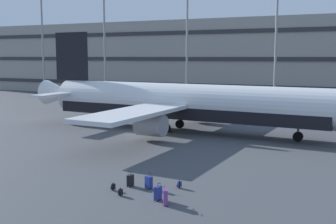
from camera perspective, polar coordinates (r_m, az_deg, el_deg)
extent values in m
plane|color=#424449|center=(42.23, -3.20, -2.94)|extent=(600.00, 600.00, 0.00)
cube|color=gray|center=(85.41, 11.55, 7.06)|extent=(130.23, 20.12, 14.48)
cube|color=#2D2D33|center=(75.73, 9.71, 3.42)|extent=(128.93, 0.24, 0.70)
cube|color=#2D2D33|center=(75.55, 9.79, 7.07)|extent=(128.93, 0.24, 0.70)
cube|color=#2D2D33|center=(75.68, 9.87, 10.73)|extent=(128.93, 0.24, 0.70)
cylinder|color=silver|center=(43.10, 2.14, 1.40)|extent=(30.29, 5.21, 3.68)
cube|color=black|center=(43.21, 2.13, 0.06)|extent=(29.08, 5.07, 1.18)
cone|color=silver|center=(52.18, -14.33, 2.53)|extent=(4.56, 3.17, 2.95)
cube|color=black|center=(50.76, -12.88, 7.34)|extent=(4.43, 0.58, 5.52)
cube|color=silver|center=(53.39, -10.00, 2.96)|extent=(2.08, 5.61, 0.20)
cube|color=silver|center=(48.05, -15.07, 2.32)|extent=(2.08, 5.61, 0.20)
cube|color=silver|center=(50.96, 5.06, 2.00)|extent=(5.04, 12.87, 0.36)
cube|color=silver|center=(36.49, -4.79, -0.16)|extent=(5.04, 12.87, 0.36)
cylinder|color=#9E9EA3|center=(48.83, 4.57, 0.22)|extent=(2.73, 2.16, 2.03)
cylinder|color=#9E9EA3|center=(38.35, -2.32, -1.75)|extent=(2.73, 2.16, 2.03)
cylinder|color=black|center=(39.99, 17.15, -3.20)|extent=(0.92, 0.40, 0.90)
cylinder|color=slate|center=(39.88, 17.18, -2.33)|extent=(0.20, 0.20, 1.22)
cylinder|color=black|center=(45.36, 1.60, -1.63)|extent=(0.92, 0.40, 0.90)
cylinder|color=slate|center=(45.26, 1.60, -0.86)|extent=(0.20, 0.20, 1.22)
cylinder|color=black|center=(42.60, -0.25, -2.22)|extent=(0.92, 0.40, 0.90)
cylinder|color=slate|center=(42.50, -0.25, -1.41)|extent=(0.20, 0.20, 1.22)
cylinder|color=gray|center=(87.03, -16.59, 9.40)|extent=(0.36, 0.36, 22.05)
cylinder|color=gray|center=(78.37, -8.56, 8.92)|extent=(0.36, 0.36, 19.44)
cylinder|color=gray|center=(71.03, 2.60, 11.52)|extent=(0.36, 0.36, 25.31)
cylinder|color=gray|center=(66.84, 14.41, 9.94)|extent=(0.36, 0.36, 21.55)
cube|color=black|center=(25.35, -5.11, -9.17)|extent=(0.28, 0.46, 0.65)
cylinder|color=#333338|center=(25.37, -5.08, -8.18)|extent=(0.02, 0.02, 0.19)
cylinder|color=#333338|center=(25.18, -5.41, -8.30)|extent=(0.02, 0.02, 0.19)
cube|color=black|center=(25.25, -5.25, -8.04)|extent=(0.05, 0.24, 0.02)
cylinder|color=black|center=(25.53, -4.69, -9.86)|extent=(0.05, 0.03, 0.05)
cylinder|color=black|center=(25.27, -5.17, -10.05)|extent=(0.05, 0.03, 0.05)
cylinder|color=black|center=(25.64, -5.03, -9.79)|extent=(0.05, 0.03, 0.05)
cylinder|color=black|center=(25.37, -5.51, -9.98)|extent=(0.05, 0.03, 0.05)
cube|color=navy|center=(24.83, -2.62, -9.45)|extent=(0.49, 0.41, 0.69)
cylinder|color=#333338|center=(24.67, -2.30, -8.46)|extent=(0.02, 0.02, 0.22)
cylinder|color=#333338|center=(24.84, -2.65, -8.35)|extent=(0.02, 0.02, 0.22)
cube|color=black|center=(24.73, -2.48, -8.16)|extent=(0.22, 0.11, 0.02)
cylinder|color=black|center=(24.76, -2.56, -10.40)|extent=(0.04, 0.05, 0.05)
cylinder|color=black|center=(25.00, -3.06, -10.23)|extent=(0.04, 0.05, 0.05)
cylinder|color=black|center=(24.89, -2.17, -10.30)|extent=(0.04, 0.05, 0.05)
cylinder|color=black|center=(25.13, -2.67, -10.13)|extent=(0.04, 0.05, 0.05)
cube|color=navy|center=(22.93, -1.37, -10.86)|extent=(0.29, 0.50, 0.72)
cylinder|color=#333338|center=(22.65, -1.39, -9.90)|extent=(0.02, 0.02, 0.18)
cylinder|color=#333338|center=(22.86, -1.04, -9.73)|extent=(0.02, 0.02, 0.18)
cube|color=black|center=(22.73, -1.22, -9.59)|extent=(0.05, 0.26, 0.02)
cylinder|color=black|center=(22.95, -1.83, -11.86)|extent=(0.05, 0.02, 0.05)
cylinder|color=black|center=(23.25, -1.32, -11.60)|extent=(0.05, 0.02, 0.05)
cylinder|color=black|center=(22.85, -1.41, -11.94)|extent=(0.05, 0.02, 0.05)
cylinder|color=black|center=(23.16, -0.91, -11.68)|extent=(0.05, 0.02, 0.05)
cube|color=#72388C|center=(22.23, -0.34, -11.39)|extent=(0.41, 0.52, 0.77)
cylinder|color=#333338|center=(22.20, -0.53, -10.12)|extent=(0.02, 0.02, 0.18)
cylinder|color=#333338|center=(21.95, -0.50, -10.33)|extent=(0.02, 0.02, 0.18)
cube|color=black|center=(22.05, -0.51, -9.99)|extent=(0.14, 0.24, 0.02)
cylinder|color=black|center=(22.55, -0.14, -12.21)|extent=(0.05, 0.04, 0.05)
cylinder|color=black|center=(22.19, -0.09, -12.55)|extent=(0.05, 0.04, 0.05)
cylinder|color=black|center=(22.54, -0.59, -12.22)|extent=(0.05, 0.04, 0.05)
cylinder|color=black|center=(22.18, -0.55, -12.55)|extent=(0.05, 0.04, 0.05)
ellipsoid|color=black|center=(24.78, -7.45, -9.98)|extent=(0.24, 0.35, 0.44)
ellipsoid|color=black|center=(24.85, -7.62, -10.08)|extent=(0.12, 0.24, 0.20)
torus|color=black|center=(24.69, -7.41, -9.48)|extent=(0.02, 0.08, 0.08)
cube|color=black|center=(24.65, -7.42, -10.06)|extent=(0.03, 0.04, 0.37)
cube|color=black|center=(24.79, -7.15, -9.96)|extent=(0.03, 0.04, 0.37)
ellipsoid|color=black|center=(23.81, -6.47, -10.70)|extent=(0.35, 0.38, 0.43)
ellipsoid|color=black|center=(23.92, -6.58, -10.78)|extent=(0.20, 0.24, 0.19)
torus|color=black|center=(23.71, -6.44, -10.20)|extent=(0.05, 0.08, 0.08)
cube|color=black|center=(23.69, -6.53, -10.80)|extent=(0.04, 0.04, 0.37)
cube|color=black|center=(23.76, -6.17, -10.73)|extent=(0.04, 0.04, 0.37)
ellipsoid|color=navy|center=(24.98, 1.49, -9.74)|extent=(0.29, 0.34, 0.46)
ellipsoid|color=navy|center=(25.06, 1.28, -9.85)|extent=(0.14, 0.23, 0.20)
torus|color=black|center=(24.89, 1.57, -9.24)|extent=(0.02, 0.08, 0.08)
cube|color=black|center=(24.86, 1.60, -9.83)|extent=(0.03, 0.04, 0.39)
cube|color=black|center=(24.99, 1.81, -9.74)|extent=(0.03, 0.04, 0.39)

